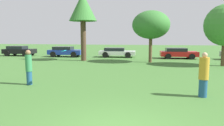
{
  "coord_description": "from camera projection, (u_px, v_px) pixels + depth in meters",
  "views": [
    {
      "loc": [
        0.73,
        -4.72,
        2.38
      ],
      "look_at": [
        -1.18,
        5.78,
        1.05
      ],
      "focal_mm": 33.61,
      "sensor_mm": 36.0,
      "label": 1
    }
  ],
  "objects": [
    {
      "name": "person_thrower",
      "position": [
        29.0,
        67.0,
        10.42
      ],
      "size": [
        0.31,
        0.31,
        1.75
      ],
      "rotation": [
        0.0,
        0.0,
        -0.09
      ],
      "color": "navy",
      "rests_on": "ground"
    },
    {
      "name": "person_catcher",
      "position": [
        204.0,
        75.0,
        8.26
      ],
      "size": [
        0.38,
        0.38,
        1.78
      ],
      "rotation": [
        0.0,
        0.0,
        3.05
      ],
      "color": "navy",
      "rests_on": "ground"
    },
    {
      "name": "frisbee",
      "position": [
        64.0,
        51.0,
        9.8
      ],
      "size": [
        0.24,
        0.24,
        0.09
      ],
      "color": "#19B2D8"
    },
    {
      "name": "tree_0",
      "position": [
        83.0,
        9.0,
        20.62
      ],
      "size": [
        2.74,
        2.74,
        6.71
      ],
      "color": "#473323",
      "rests_on": "ground"
    },
    {
      "name": "tree_1",
      "position": [
        151.0,
        25.0,
        19.37
      ],
      "size": [
        3.47,
        3.47,
        4.81
      ],
      "color": "brown",
      "rests_on": "ground"
    },
    {
      "name": "parked_car_black",
      "position": [
        19.0,
        50.0,
        26.69
      ],
      "size": [
        3.95,
        2.0,
        1.25
      ],
      "rotation": [
        0.0,
        0.0,
        0.05
      ],
      "color": "black",
      "rests_on": "ground"
    },
    {
      "name": "parked_car_blue",
      "position": [
        65.0,
        51.0,
        25.37
      ],
      "size": [
        4.13,
        2.04,
        1.23
      ],
      "rotation": [
        0.0,
        0.0,
        0.05
      ],
      "color": "#1E389E",
      "rests_on": "ground"
    },
    {
      "name": "parked_car_white",
      "position": [
        117.0,
        52.0,
        24.85
      ],
      "size": [
        4.29,
        2.06,
        1.11
      ],
      "rotation": [
        0.0,
        0.0,
        0.05
      ],
      "color": "silver",
      "rests_on": "ground"
    },
    {
      "name": "parked_car_red",
      "position": [
        178.0,
        53.0,
        23.26
      ],
      "size": [
        4.05,
        2.24,
        1.17
      ],
      "rotation": [
        0.0,
        0.0,
        0.05
      ],
      "color": "red",
      "rests_on": "ground"
    }
  ]
}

